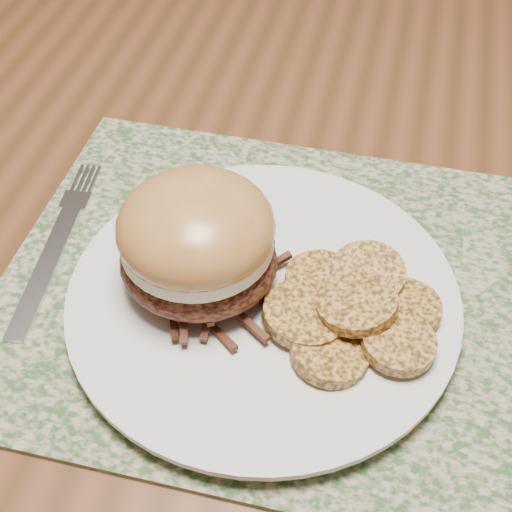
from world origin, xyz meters
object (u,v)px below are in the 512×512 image
at_px(pork_sandwich, 197,241).
at_px(fork, 57,243).
at_px(dinner_plate, 263,299).
at_px(dining_table, 93,188).

distance_m(pork_sandwich, fork, 0.14).
relative_size(dinner_plate, pork_sandwich, 2.34).
distance_m(dinner_plate, pork_sandwich, 0.07).
relative_size(dining_table, pork_sandwich, 13.47).
height_order(dinner_plate, pork_sandwich, pork_sandwich).
height_order(dining_table, fork, fork).
xyz_separation_m(dining_table, fork, (0.05, -0.15, 0.09)).
xyz_separation_m(dining_table, pork_sandwich, (0.17, -0.18, 0.14)).
relative_size(dining_table, fork, 7.97).
bearing_deg(fork, pork_sandwich, -16.98).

